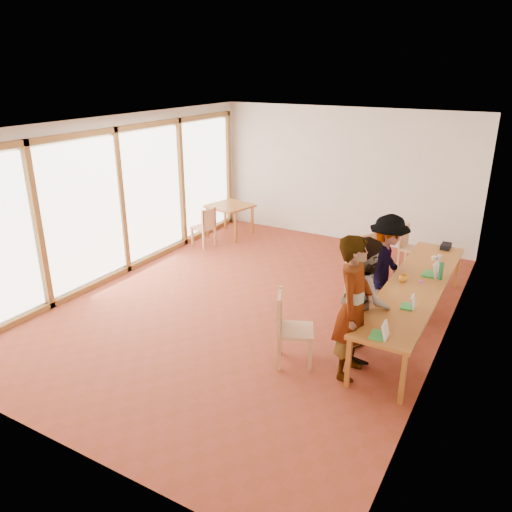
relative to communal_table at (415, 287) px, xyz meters
The scene contains 25 objects.
ground 2.64m from the communal_table, 169.82° to the right, with size 8.00×8.00×0.00m, color #923723.
wall_back 4.42m from the communal_table, 125.15° to the left, with size 6.00×0.10×3.00m, color silver.
wall_front 5.17m from the communal_table, 119.33° to the right, with size 6.00×0.10×3.00m, color silver.
wall_right 1.04m from the communal_table, 41.93° to the right, with size 0.10×8.00×3.00m, color silver.
window_wall 5.54m from the communal_table, behind, with size 0.10×8.00×3.00m, color white.
ceiling 3.44m from the communal_table, 169.82° to the right, with size 6.00×8.00×0.04m, color white.
communal_table is the anchor object (origin of this frame).
side_table 5.45m from the communal_table, 153.35° to the left, with size 0.90×0.90×0.75m.
chair_near 2.20m from the communal_table, 125.01° to the right, with size 0.64×0.64×0.55m.
chair_mid 1.14m from the communal_table, 163.26° to the left, with size 0.61×0.61×0.54m.
chair_far 2.02m from the communal_table, 125.69° to the left, with size 0.53×0.53×0.46m.
chair_empty 2.55m from the communal_table, 105.88° to the left, with size 0.48×0.48×0.47m.
chair_spare 5.13m from the communal_table, 162.92° to the left, with size 0.49×0.49×0.48m.
person_near 1.70m from the communal_table, 104.61° to the right, with size 0.70×0.46×1.93m, color gray.
person_mid 1.16m from the communal_table, 113.16° to the right, with size 0.84×0.65×1.73m, color gray.
person_far 0.60m from the communal_table, 155.23° to the left, with size 1.09×0.63×1.69m, color gray.
laptop_near 1.80m from the communal_table, 90.01° to the right, with size 0.22×0.25×0.20m.
laptop_mid 0.85m from the communal_table, 82.42° to the right, with size 0.20×0.23×0.18m.
laptop_far 0.50m from the communal_table, 71.79° to the left, with size 0.26×0.29×0.23m.
yellow_mug 0.22m from the communal_table, behind, with size 0.13×0.13×0.10m, color orange.
green_bottle 0.49m from the communal_table, 51.78° to the left, with size 0.07×0.07×0.28m, color #228144.
clear_glass 1.21m from the communal_table, 84.70° to the left, with size 0.07×0.07×0.09m, color silver.
condiment_cup 1.18m from the communal_table, 88.42° to the left, with size 0.08×0.08×0.06m, color white.
pink_phone 0.14m from the communal_table, 67.31° to the left, with size 0.05×0.10×0.01m, color #D9428B.
black_pouch 1.85m from the communal_table, 86.80° to the left, with size 0.16×0.26×0.09m, color black.
Camera 1 is at (3.80, -6.70, 3.84)m, focal length 35.00 mm.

